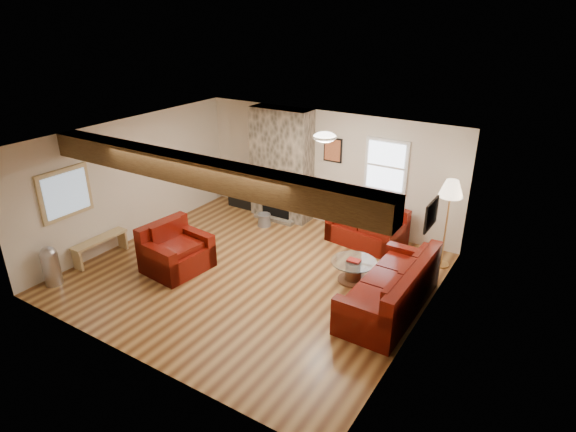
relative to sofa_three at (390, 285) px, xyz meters
name	(u,v)px	position (x,y,z in m)	size (l,w,h in m)	color
room	(252,211)	(-2.48, -0.26, 0.82)	(8.00, 8.00, 8.00)	brown
oak_beam	(198,171)	(-2.48, -1.51, 1.88)	(6.00, 0.36, 0.38)	#331F0F
chimney_breast	(281,166)	(-3.48, 2.23, 0.79)	(1.40, 0.67, 2.50)	#3B372E
back_window	(386,166)	(-1.13, 2.45, 1.12)	(0.90, 0.08, 1.10)	white
hatch_window	(65,193)	(-5.44, -1.76, 1.02)	(0.08, 1.00, 0.90)	tan
ceiling_dome	(325,139)	(-1.58, 0.64, 2.01)	(0.40, 0.40, 0.18)	white
artwork_back	(333,150)	(-2.33, 2.45, 1.27)	(0.42, 0.06, 0.52)	black
artwork_right	(431,214)	(0.48, 0.04, 1.32)	(0.06, 0.55, 0.42)	black
sofa_three	(390,285)	(0.00, 0.00, 0.00)	(2.23, 0.93, 0.86)	#480905
loveseat	(367,226)	(-1.25, 1.97, -0.04)	(1.49, 0.85, 0.79)	#480905
armchair_red	(176,248)	(-3.77, -0.87, 0.01)	(1.08, 0.94, 0.87)	#480905
coffee_table	(353,271)	(-0.84, 0.48, -0.23)	(0.81, 0.81, 0.42)	#4D2B19
tv_cabinet	(249,198)	(-4.46, 2.27, -0.19)	(0.95, 0.38, 0.48)	black
television	(248,180)	(-4.46, 2.27, 0.26)	(0.73, 0.10, 0.42)	black
floor_lamp	(451,193)	(0.32, 1.87, 1.02)	(0.43, 0.43, 1.69)	tan
pine_bench	(101,248)	(-5.31, -1.34, -0.22)	(0.26, 1.13, 0.42)	tan
pedal_bin	(51,266)	(-5.24, -2.41, -0.07)	(0.29, 0.29, 0.73)	#ABABB0
coal_bucket	(264,220)	(-3.52, 1.58, -0.29)	(0.30, 0.30, 0.28)	gray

